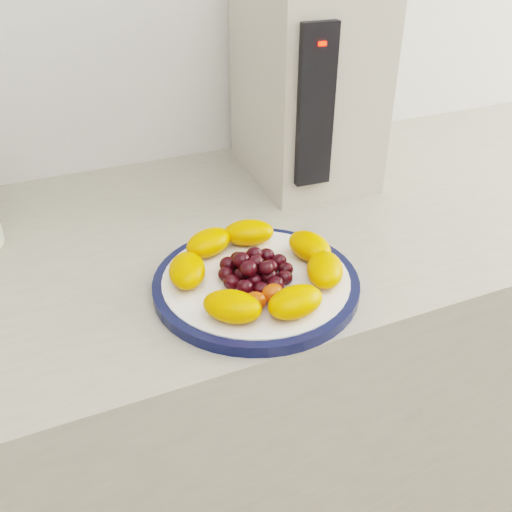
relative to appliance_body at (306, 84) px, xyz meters
name	(u,v)px	position (x,y,z in m)	size (l,w,h in m)	color
counter	(223,428)	(-0.22, -0.14, -0.61)	(3.50, 0.60, 0.90)	#A19B88
cabinet_face	(223,438)	(-0.22, -0.14, -0.64)	(3.48, 0.58, 0.84)	olive
plate_rim	(256,283)	(-0.23, -0.30, -0.16)	(0.27, 0.27, 0.01)	#0C1237
plate_face	(256,283)	(-0.23, -0.30, -0.15)	(0.24, 0.24, 0.02)	white
appliance_body	(306,84)	(0.00, 0.00, 0.00)	(0.19, 0.26, 0.33)	#B6AF9E
appliance_panel	(315,108)	(-0.05, -0.13, 0.00)	(0.06, 0.02, 0.24)	black
appliance_led	(322,44)	(-0.06, -0.14, 0.10)	(0.01, 0.01, 0.01)	#FF0C05
fruit_plate	(257,267)	(-0.22, -0.30, -0.13)	(0.23, 0.23, 0.03)	orange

